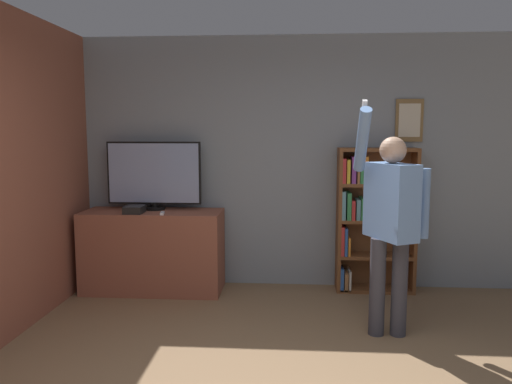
% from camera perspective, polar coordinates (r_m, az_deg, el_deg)
% --- Properties ---
extents(wall_back, '(6.07, 0.09, 2.70)m').
position_cam_1_polar(wall_back, '(5.44, 1.74, 3.39)').
color(wall_back, gray).
rests_on(wall_back, ground_plane).
extents(wall_side_brick, '(0.06, 4.45, 2.70)m').
position_cam_1_polar(wall_side_brick, '(4.59, -25.84, 1.98)').
color(wall_side_brick, '#93513D').
rests_on(wall_side_brick, ground_plane).
extents(tv_ledge, '(1.45, 0.56, 0.86)m').
position_cam_1_polar(tv_ledge, '(5.43, -11.65, -6.62)').
color(tv_ledge, '#93513D').
rests_on(tv_ledge, ground_plane).
extents(television, '(1.00, 0.22, 0.72)m').
position_cam_1_polar(television, '(5.40, -11.57, 1.95)').
color(television, black).
rests_on(television, tv_ledge).
extents(game_console, '(0.19, 0.22, 0.07)m').
position_cam_1_polar(game_console, '(5.26, -13.73, -1.96)').
color(game_console, black).
rests_on(game_console, tv_ledge).
extents(remote_loose, '(0.06, 0.14, 0.02)m').
position_cam_1_polar(remote_loose, '(5.13, -10.66, -2.40)').
color(remote_loose, white).
rests_on(remote_loose, tv_ledge).
extents(bookshelf, '(0.81, 0.28, 1.52)m').
position_cam_1_polar(bookshelf, '(5.39, 12.74, -2.83)').
color(bookshelf, brown).
rests_on(bookshelf, ground_plane).
extents(person, '(0.61, 0.57, 1.93)m').
position_cam_1_polar(person, '(4.20, 15.15, -2.71)').
color(person, '#383842').
rests_on(person, ground_plane).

